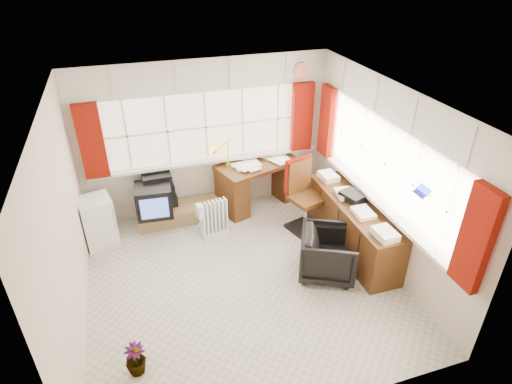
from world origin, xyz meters
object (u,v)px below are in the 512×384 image
at_px(tv_bench, 181,212).
at_px(crt_tv, 154,200).
at_px(radiator, 215,222).
at_px(office_chair, 328,254).
at_px(task_chair, 302,192).
at_px(credenza, 352,225).
at_px(desk, 258,181).
at_px(mini_fridge, 98,221).
at_px(desk_lamp, 228,147).

xyz_separation_m(tv_bench, crt_tv, (-0.40, -0.11, 0.37)).
bearing_deg(radiator, tv_bench, 123.69).
bearing_deg(radiator, office_chair, -46.04).
distance_m(radiator, crt_tv, 1.01).
bearing_deg(task_chair, credenza, -56.88).
distance_m(desk, radiator, 1.19).
height_order(desk, mini_fridge, desk).
distance_m(desk_lamp, tv_bench, 1.32).
height_order(task_chair, office_chair, task_chair).
xyz_separation_m(credenza, crt_tv, (-2.68, 1.41, 0.10)).
distance_m(desk_lamp, office_chair, 2.40).
height_order(credenza, tv_bench, credenza).
relative_size(desk_lamp, tv_bench, 0.34).
height_order(desk, desk_lamp, desk_lamp).
distance_m(desk_lamp, credenza, 2.32).
distance_m(task_chair, tv_bench, 2.01).
distance_m(desk, office_chair, 2.06).
bearing_deg(office_chair, crt_tv, 74.86).
height_order(office_chair, credenza, credenza).
height_order(desk_lamp, radiator, desk_lamp).
xyz_separation_m(desk, office_chair, (0.34, -2.03, -0.10)).
bearing_deg(task_chair, desk_lamp, 134.30).
bearing_deg(desk, mini_fridge, -172.22).
distance_m(desk, task_chair, 0.97).
xyz_separation_m(task_chair, mini_fridge, (-3.04, 0.50, -0.24)).
relative_size(tv_bench, mini_fridge, 1.82).
height_order(desk, office_chair, desk).
xyz_separation_m(task_chair, crt_tv, (-2.19, 0.66, -0.12)).
xyz_separation_m(desk_lamp, radiator, (-0.45, -0.81, -0.85)).
xyz_separation_m(radiator, tv_bench, (-0.42, 0.64, -0.13)).
xyz_separation_m(desk, mini_fridge, (-2.60, -0.36, -0.05)).
distance_m(office_chair, crt_tv, 2.79).
height_order(office_chair, radiator, office_chair).
distance_m(desk_lamp, mini_fridge, 2.28).
height_order(radiator, tv_bench, radiator).
relative_size(office_chair, crt_tv, 1.28).
height_order(desk_lamp, task_chair, desk_lamp).
distance_m(radiator, mini_fridge, 1.72).
relative_size(radiator, tv_bench, 0.45).
xyz_separation_m(task_chair, office_chair, (-0.10, -1.18, -0.28)).
relative_size(desk_lamp, task_chair, 0.40).
distance_m(office_chair, mini_fridge, 3.38).
height_order(tv_bench, crt_tv, crt_tv).
distance_m(credenza, mini_fridge, 3.74).
relative_size(desk, mini_fridge, 1.95).
relative_size(desk, task_chair, 1.28).
bearing_deg(credenza, radiator, 154.51).
bearing_deg(mini_fridge, task_chair, -9.25).
bearing_deg(tv_bench, task_chair, -23.30).
bearing_deg(credenza, crt_tv, 152.22).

